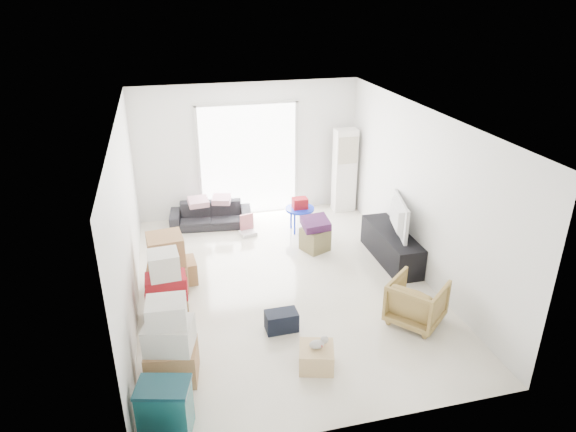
# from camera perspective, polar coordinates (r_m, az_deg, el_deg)

# --- Properties ---
(room_shell) EXTENTS (4.98, 6.48, 3.18)m
(room_shell) POSITION_cam_1_polar(r_m,az_deg,el_deg) (7.66, -0.55, 1.05)
(room_shell) COLOR white
(room_shell) RESTS_ON ground
(sliding_door) EXTENTS (2.10, 0.04, 2.33)m
(sliding_door) POSITION_cam_1_polar(r_m,az_deg,el_deg) (10.44, -4.42, 6.70)
(sliding_door) COLOR white
(sliding_door) RESTS_ON room_shell
(ac_tower) EXTENTS (0.45, 0.30, 1.75)m
(ac_tower) POSITION_cam_1_polar(r_m,az_deg,el_deg) (10.74, 6.29, 5.05)
(ac_tower) COLOR white
(ac_tower) RESTS_ON room_shell
(tv_console) EXTENTS (0.48, 1.60, 0.53)m
(tv_console) POSITION_cam_1_polar(r_m,az_deg,el_deg) (9.03, 11.41, -3.28)
(tv_console) COLOR black
(tv_console) RESTS_ON room_shell
(television) EXTENTS (0.82, 1.14, 0.14)m
(television) POSITION_cam_1_polar(r_m,az_deg,el_deg) (8.89, 11.58, -1.37)
(television) COLOR black
(television) RESTS_ON tv_console
(sofa) EXTENTS (1.62, 0.64, 0.62)m
(sofa) POSITION_cam_1_polar(r_m,az_deg,el_deg) (10.21, -8.60, 0.50)
(sofa) COLOR #26262B
(sofa) RESTS_ON room_shell
(pillow_left) EXTENTS (0.38, 0.31, 0.11)m
(pillow_left) POSITION_cam_1_polar(r_m,az_deg,el_deg) (10.03, -9.99, 2.22)
(pillow_left) COLOR #D299A9
(pillow_left) RESTS_ON sofa
(pillow_right) EXTENTS (0.44, 0.39, 0.13)m
(pillow_right) POSITION_cam_1_polar(r_m,az_deg,el_deg) (10.08, -7.44, 2.55)
(pillow_right) COLOR #D299A9
(pillow_right) RESTS_ON sofa
(armchair) EXTENTS (0.95, 0.96, 0.72)m
(armchair) POSITION_cam_1_polar(r_m,az_deg,el_deg) (7.47, 14.13, -9.00)
(armchair) COLOR #A08047
(armchair) RESTS_ON room_shell
(storage_bins) EXTENTS (0.62, 0.51, 0.63)m
(storage_bins) POSITION_cam_1_polar(r_m,az_deg,el_deg) (5.86, -13.49, -20.11)
(storage_bins) COLOR #135356
(storage_bins) RESTS_ON room_shell
(box_stack_a) EXTENTS (0.67, 0.58, 1.09)m
(box_stack_a) POSITION_cam_1_polar(r_m,az_deg,el_deg) (6.39, -12.95, -13.74)
(box_stack_a) COLOR #9E7047
(box_stack_a) RESTS_ON room_shell
(box_stack_b) EXTENTS (0.59, 0.55, 1.07)m
(box_stack_b) POSITION_cam_1_polar(r_m,az_deg,el_deg) (7.43, -13.31, -8.12)
(box_stack_b) COLOR #9E7047
(box_stack_b) RESTS_ON room_shell
(box_stack_c) EXTENTS (0.65, 0.57, 0.91)m
(box_stack_c) POSITION_cam_1_polar(r_m,az_deg,el_deg) (8.18, -13.29, -5.11)
(box_stack_c) COLOR #9E7047
(box_stack_c) RESTS_ON room_shell
(loose_box) EXTENTS (0.46, 0.46, 0.37)m
(loose_box) POSITION_cam_1_polar(r_m,az_deg,el_deg) (8.44, -11.66, -6.01)
(loose_box) COLOR #9E7047
(loose_box) RESTS_ON room_shell
(duffel_bag) EXTENTS (0.44, 0.27, 0.28)m
(duffel_bag) POSITION_cam_1_polar(r_m,az_deg,el_deg) (7.21, -0.73, -11.58)
(duffel_bag) COLOR black
(duffel_bag) RESTS_ON room_shell
(ottoman) EXTENTS (0.55, 0.55, 0.42)m
(ottoman) POSITION_cam_1_polar(r_m,az_deg,el_deg) (9.23, 3.03, -2.60)
(ottoman) COLOR olive
(ottoman) RESTS_ON room_shell
(blanket) EXTENTS (0.46, 0.46, 0.14)m
(blanket) POSITION_cam_1_polar(r_m,az_deg,el_deg) (9.11, 3.06, -1.03)
(blanket) COLOR #3F1C46
(blanket) RESTS_ON ottoman
(kids_table) EXTENTS (0.56, 0.56, 0.68)m
(kids_table) POSITION_cam_1_polar(r_m,az_deg,el_deg) (9.83, 1.32, 0.96)
(kids_table) COLOR #102AD6
(kids_table) RESTS_ON room_shell
(toy_walker) EXTENTS (0.34, 0.31, 0.39)m
(toy_walker) POSITION_cam_1_polar(r_m,az_deg,el_deg) (9.87, -4.51, -1.44)
(toy_walker) COLOR silver
(toy_walker) RESTS_ON room_shell
(wood_crate) EXTENTS (0.53, 0.53, 0.28)m
(wood_crate) POSITION_cam_1_polar(r_m,az_deg,el_deg) (6.62, 3.17, -15.38)
(wood_crate) COLOR tan
(wood_crate) RESTS_ON room_shell
(plush_bunny) EXTENTS (0.25, 0.15, 0.13)m
(plush_bunny) POSITION_cam_1_polar(r_m,az_deg,el_deg) (6.50, 3.43, -13.93)
(plush_bunny) COLOR #B2ADA8
(plush_bunny) RESTS_ON wood_crate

